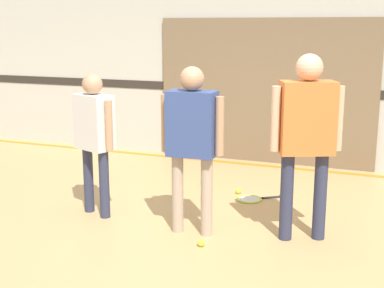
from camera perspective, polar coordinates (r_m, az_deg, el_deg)
ground_plane at (r=5.13m, az=1.51°, el=-9.24°), size 16.00×16.00×0.00m
wall_back at (r=7.51m, az=9.02°, el=10.03°), size 16.00×0.07×3.20m
wall_panel at (r=7.53m, az=7.73°, el=5.56°), size 3.05×0.05×2.01m
floor_stripe at (r=7.47m, az=8.14°, el=-2.33°), size 14.40×0.10×0.01m
person_instructor at (r=4.81m, az=0.00°, el=1.24°), size 0.59×0.26×1.55m
person_student_left at (r=5.41m, az=-10.40°, el=1.55°), size 0.51×0.36×1.44m
person_student_right at (r=4.77m, az=12.13°, el=1.74°), size 0.59×0.42×1.67m
racket_spare_on_floor at (r=6.03m, az=6.33°, el=-5.84°), size 0.51×0.42×0.03m
tennis_ball_near_instructor at (r=4.78m, az=0.97°, el=-10.50°), size 0.07×0.07×0.07m
tennis_ball_by_spare_racket at (r=6.22m, az=4.99°, el=-5.01°), size 0.07×0.07×0.07m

